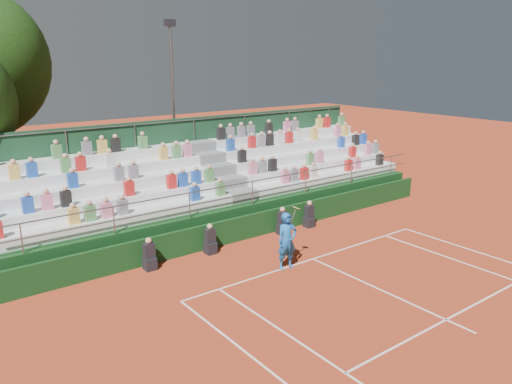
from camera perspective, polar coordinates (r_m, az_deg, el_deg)
ground at (r=18.65m, az=6.53°, el=-7.62°), size 90.00×90.00×0.00m
courtside_wall at (r=20.75m, az=0.50°, el=-3.64°), size 20.00×0.15×1.00m
line_officials at (r=19.74m, az=-1.48°, el=-4.72°), size 7.94×0.40×1.19m
grandstand at (r=23.12m, az=-4.36°, el=-0.19°), size 20.00×5.20×4.40m
tennis_player at (r=17.44m, az=3.57°, el=-5.59°), size 0.94×0.60×2.22m
floodlight_mast at (r=27.70m, az=-9.48°, el=10.92°), size 0.60×0.25×9.06m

